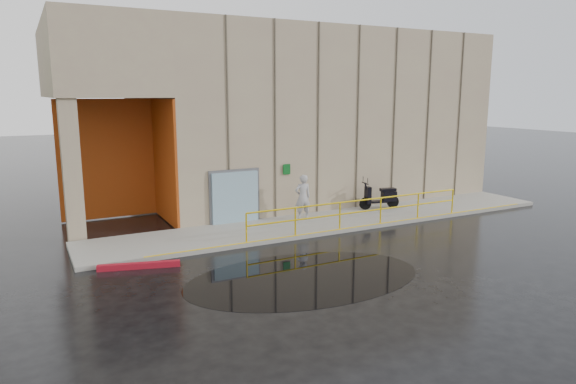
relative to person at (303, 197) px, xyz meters
name	(u,v)px	position (x,y,z in m)	size (l,w,h in m)	color
ground	(304,271)	(-2.78, -5.07, -1.06)	(120.00, 120.00, 0.00)	black
sidewalk	(336,221)	(1.22, -0.57, -0.99)	(20.00, 3.00, 0.15)	gray
building	(286,112)	(2.32, 5.91, 3.14)	(20.00, 10.17, 8.00)	tan
guardrail	(361,212)	(1.47, -1.92, -0.38)	(9.56, 0.06, 1.03)	gold
person	(303,197)	(0.00, 0.00, 0.00)	(0.67, 0.44, 1.83)	#A3A2A7
scooter	(380,190)	(3.98, 0.14, -0.09)	(1.90, 0.95, 1.44)	black
red_curb	(139,266)	(-7.03, -2.57, -0.97)	(2.40, 0.18, 0.18)	maroon
puddle	(305,278)	(-3.03, -5.54, -1.06)	(6.96, 4.29, 0.01)	black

